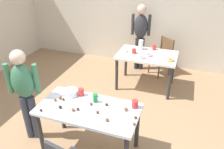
% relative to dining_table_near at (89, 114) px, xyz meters
% --- Properties ---
extents(ground_plane, '(6.40, 6.40, 0.00)m').
position_rel_dining_table_near_xyz_m(ground_plane, '(0.01, 0.04, -0.65)').
color(ground_plane, '#9E7A56').
extents(wall_back, '(6.40, 0.10, 2.60)m').
position_rel_dining_table_near_xyz_m(wall_back, '(0.01, 3.24, 0.65)').
color(wall_back, beige).
rests_on(wall_back, ground_plane).
extents(dining_table_near, '(1.34, 0.68, 0.75)m').
position_rel_dining_table_near_xyz_m(dining_table_near, '(0.00, 0.00, 0.00)').
color(dining_table_near, silver).
rests_on(dining_table_near, ground_plane).
extents(dining_table_far, '(1.19, 0.80, 0.75)m').
position_rel_dining_table_near_xyz_m(dining_table_far, '(0.37, 2.03, 0.00)').
color(dining_table_far, silver).
rests_on(dining_table_far, ground_plane).
extents(chair_far_table, '(0.56, 0.56, 0.87)m').
position_rel_dining_table_near_xyz_m(chair_far_table, '(0.62, 2.77, -0.15)').
color(chair_far_table, brown).
rests_on(chair_far_table, ground_plane).
extents(person_girl_near, '(0.45, 0.29, 1.45)m').
position_rel_dining_table_near_xyz_m(person_girl_near, '(-0.95, -0.04, 0.22)').
color(person_girl_near, '#383D4C').
rests_on(person_girl_near, ground_plane).
extents(person_adult_far, '(0.46, 0.24, 1.57)m').
position_rel_dining_table_near_xyz_m(person_adult_far, '(0.04, 2.83, 0.30)').
color(person_adult_far, '#28282D').
rests_on(person_adult_far, ground_plane).
extents(mixing_bowl, '(0.20, 0.20, 0.09)m').
position_rel_dining_table_near_xyz_m(mixing_bowl, '(-0.36, 0.19, 0.15)').
color(mixing_bowl, white).
rests_on(mixing_bowl, dining_table_near).
extents(soda_can, '(0.07, 0.07, 0.12)m').
position_rel_dining_table_near_xyz_m(soda_can, '(0.03, 0.16, 0.16)').
color(soda_can, '#198438').
rests_on(soda_can, dining_table_near).
extents(fork_near, '(0.17, 0.02, 0.01)m').
position_rel_dining_table_near_xyz_m(fork_near, '(-0.21, 0.05, 0.11)').
color(fork_near, silver).
rests_on(fork_near, dining_table_near).
extents(cup_near_0, '(0.09, 0.09, 0.11)m').
position_rel_dining_table_near_xyz_m(cup_near_0, '(0.57, 0.22, 0.16)').
color(cup_near_0, red).
rests_on(cup_near_0, dining_table_near).
extents(cup_near_1, '(0.08, 0.08, 0.11)m').
position_rel_dining_table_near_xyz_m(cup_near_1, '(-0.22, 0.24, 0.15)').
color(cup_near_1, red).
rests_on(cup_near_1, dining_table_near).
extents(cake_ball_0, '(0.04, 0.04, 0.04)m').
position_rel_dining_table_near_xyz_m(cake_ball_0, '(-0.54, -0.26, 0.12)').
color(cake_ball_0, brown).
rests_on(cake_ball_0, dining_table_near).
extents(cake_ball_1, '(0.04, 0.04, 0.04)m').
position_rel_dining_table_near_xyz_m(cake_ball_1, '(0.01, 0.07, 0.12)').
color(cake_ball_1, brown).
rests_on(cake_ball_1, dining_table_near).
extents(cake_ball_2, '(0.05, 0.05, 0.05)m').
position_rel_dining_table_near_xyz_m(cake_ball_2, '(0.32, -0.16, 0.12)').
color(cake_ball_2, brown).
rests_on(cake_ball_2, dining_table_near).
extents(cake_ball_3, '(0.05, 0.05, 0.05)m').
position_rel_dining_table_near_xyz_m(cake_ball_3, '(-0.16, -0.12, 0.13)').
color(cake_ball_3, brown).
rests_on(cake_ball_3, dining_table_near).
extents(cake_ball_4, '(0.04, 0.04, 0.04)m').
position_rel_dining_table_near_xyz_m(cake_ball_4, '(0.21, 0.13, 0.12)').
color(cake_ball_4, '#3D2319').
rests_on(cake_ball_4, dining_table_near).
extents(cake_ball_5, '(0.05, 0.05, 0.05)m').
position_rel_dining_table_near_xyz_m(cake_ball_5, '(-0.45, 0.05, 0.13)').
color(cake_ball_5, brown).
rests_on(cake_ball_5, dining_table_near).
extents(cake_ball_6, '(0.05, 0.05, 0.05)m').
position_rel_dining_table_near_xyz_m(cake_ball_6, '(-0.00, 0.27, 0.13)').
color(cake_ball_6, '#3D2319').
rests_on(cake_ball_6, dining_table_near).
extents(cake_ball_7, '(0.04, 0.04, 0.04)m').
position_rel_dining_table_near_xyz_m(cake_ball_7, '(0.65, -0.12, 0.12)').
color(cake_ball_7, brown).
rests_on(cake_ball_7, dining_table_near).
extents(cake_ball_8, '(0.04, 0.04, 0.04)m').
position_rel_dining_table_near_xyz_m(cake_ball_8, '(-0.40, 0.05, 0.12)').
color(cake_ball_8, brown).
rests_on(cake_ball_8, dining_table_near).
extents(cake_ball_9, '(0.04, 0.04, 0.04)m').
position_rel_dining_table_near_xyz_m(cake_ball_9, '(0.16, -0.07, 0.12)').
color(cake_ball_9, brown).
rests_on(cake_ball_9, dining_table_near).
extents(cake_ball_10, '(0.04, 0.04, 0.04)m').
position_rel_dining_table_near_xyz_m(cake_ball_10, '(-0.49, -0.01, 0.12)').
color(cake_ball_10, brown).
rests_on(cake_ball_10, dining_table_near).
extents(cake_ball_11, '(0.04, 0.04, 0.04)m').
position_rel_dining_table_near_xyz_m(cake_ball_11, '(-0.11, -0.09, 0.12)').
color(cake_ball_11, '#3D2319').
rests_on(cake_ball_11, dining_table_near).
extents(cake_ball_12, '(0.05, 0.05, 0.05)m').
position_rel_dining_table_near_xyz_m(cake_ball_12, '(0.48, 0.11, 0.13)').
color(cake_ball_12, brown).
rests_on(cake_ball_12, dining_table_near).
extents(cake_ball_13, '(0.05, 0.05, 0.05)m').
position_rel_dining_table_near_xyz_m(cake_ball_13, '(-0.34, -0.13, 0.13)').
color(cake_ball_13, '#3D2319').
rests_on(cake_ball_13, dining_table_near).
extents(cake_ball_14, '(0.04, 0.04, 0.04)m').
position_rel_dining_table_near_xyz_m(cake_ball_14, '(0.64, -0.00, 0.12)').
color(cake_ball_14, brown).
rests_on(cake_ball_14, dining_table_near).
extents(pitcher_far, '(0.10, 0.10, 0.21)m').
position_rel_dining_table_near_xyz_m(pitcher_far, '(0.18, 2.26, 0.20)').
color(pitcher_far, white).
rests_on(pitcher_far, dining_table_far).
extents(cup_far_0, '(0.08, 0.08, 0.11)m').
position_rel_dining_table_near_xyz_m(cup_far_0, '(0.46, 2.32, 0.16)').
color(cup_far_0, red).
rests_on(cup_far_0, dining_table_far).
extents(cup_far_1, '(0.09, 0.09, 0.09)m').
position_rel_dining_table_near_xyz_m(cup_far_1, '(0.10, 2.00, 0.15)').
color(cup_far_1, red).
rests_on(cup_far_1, dining_table_far).
extents(donut_far_0, '(0.12, 0.12, 0.04)m').
position_rel_dining_table_near_xyz_m(donut_far_0, '(0.33, 1.80, 0.12)').
color(donut_far_0, pink).
rests_on(donut_far_0, dining_table_far).
extents(donut_far_1, '(0.13, 0.13, 0.04)m').
position_rel_dining_table_near_xyz_m(donut_far_1, '(0.43, 1.97, 0.12)').
color(donut_far_1, pink).
rests_on(donut_far_1, dining_table_far).
extents(donut_far_2, '(0.14, 0.14, 0.04)m').
position_rel_dining_table_near_xyz_m(donut_far_2, '(0.85, 1.86, 0.12)').
color(donut_far_2, gold).
rests_on(donut_far_2, dining_table_far).
extents(donut_far_3, '(0.14, 0.14, 0.04)m').
position_rel_dining_table_near_xyz_m(donut_far_3, '(-0.10, 2.02, 0.12)').
color(donut_far_3, white).
rests_on(donut_far_3, dining_table_far).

